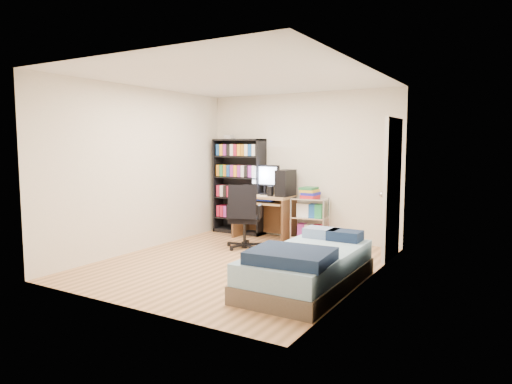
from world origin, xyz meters
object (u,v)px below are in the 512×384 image
Objects in this scene: bed at (307,267)px; media_shelf at (239,185)px; computer_desk at (271,199)px; office_chair at (244,228)px.

media_shelf is at bearing 135.91° from bed.
computer_desk reaches higher than bed.
media_shelf is at bearing 103.66° from office_chair.
media_shelf reaches higher than computer_desk.
office_chair is (0.01, -0.89, -0.36)m from computer_desk.
bed is at bearing -44.09° from media_shelf.
computer_desk is at bearing -10.64° from media_shelf.
computer_desk is 0.96m from office_chair.
office_chair is at bearing -53.95° from media_shelf.
bed is at bearing -60.58° from office_chair.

